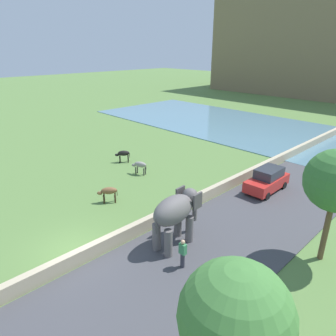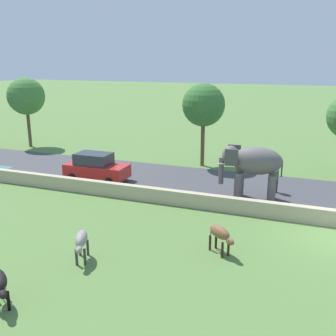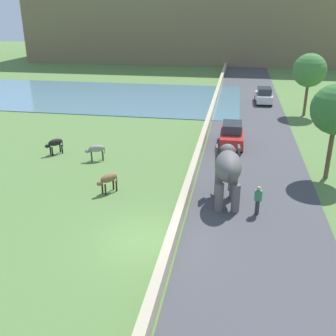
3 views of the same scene
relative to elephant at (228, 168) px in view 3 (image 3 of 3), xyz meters
The scene contains 13 objects.
ground_plane 5.95m from the elephant, 127.52° to the right, with size 220.00×220.00×0.00m, color #567A3D.
road_surface 15.77m from the elephant, 84.16° to the left, with size 7.00×120.00×0.06m, color #424247.
barrier_wall 13.84m from the elephant, 99.25° to the left, with size 0.40×110.00×0.79m, color tan.
lake 31.21m from the elephant, 123.98° to the left, with size 36.00×18.00×0.08m, color slate.
hill_distant 69.80m from the elephant, 97.81° to the left, with size 64.00×28.00×22.51m, color #7F6B4C.
elephant is the anchor object (origin of this frame).
person_beside_elephant 2.31m from the elephant, 35.91° to the right, with size 0.36×0.22×1.63m.
car_red 9.80m from the elephant, 89.90° to the left, with size 1.84×4.02×1.80m.
car_white 25.52m from the elephant, 82.86° to the left, with size 1.87×4.04×1.80m.
cow_grey 10.45m from the elephant, 151.98° to the left, with size 1.40×0.87×1.15m.
cow_brown 6.82m from the elephant, behind, with size 1.10×1.31×1.15m.
cow_black 13.81m from the elephant, 155.90° to the left, with size 1.13×1.29×1.15m.
tree_near 21.84m from the elephant, 71.42° to the left, with size 3.18×3.18×6.01m.
Camera 3 is at (3.64, -15.00, 9.82)m, focal length 41.82 mm.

